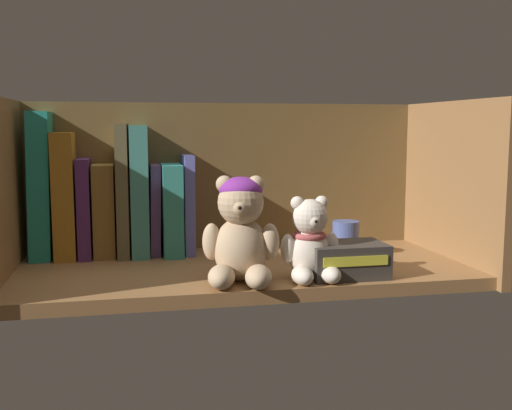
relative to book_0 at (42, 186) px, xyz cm
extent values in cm
cube|color=olive|center=(32.06, -13.05, -13.32)|extent=(70.61, 31.07, 2.00)
cube|color=brown|center=(32.06, 3.08, -0.11)|extent=(73.01, 1.20, 28.42)
cube|color=olive|center=(-4.04, -13.05, -0.11)|extent=(1.60, 33.47, 28.42)
cube|color=olive|center=(68.17, -13.05, -0.11)|extent=(1.60, 33.47, 28.42)
cube|color=teal|center=(0.00, 0.00, 0.00)|extent=(3.96, 9.49, 24.71)
cube|color=#A87221|center=(3.82, 0.00, -1.71)|extent=(3.51, 10.80, 21.22)
cube|color=#4E2561|center=(6.95, 0.00, -3.90)|extent=(2.11, 10.92, 16.85)
cube|color=olive|center=(10.12, 0.00, -4.42)|extent=(3.58, 9.38, 15.81)
cube|color=brown|center=(13.25, 0.00, -0.98)|extent=(2.02, 12.09, 22.69)
cube|color=teal|center=(16.08, 0.00, -1.13)|extent=(3.00, 12.07, 22.39)
cube|color=#6A437C|center=(18.74, 0.00, -4.50)|extent=(2.01, 9.27, 15.68)
cube|color=teal|center=(21.59, 0.00, -4.44)|extent=(3.38, 13.32, 15.77)
cube|color=#696DCC|center=(24.49, 0.00, -3.67)|extent=(1.77, 10.45, 17.30)
ellipsoid|color=tan|center=(29.97, -22.50, -7.68)|extent=(7.89, 7.24, 9.28)
sphere|color=tan|center=(29.87, -22.95, -0.86)|extent=(6.60, 6.60, 6.60)
sphere|color=tan|center=(27.72, -22.00, 1.72)|extent=(2.47, 2.47, 2.47)
sphere|color=tan|center=(32.23, -22.99, 1.72)|extent=(2.47, 2.47, 2.47)
sphere|color=tan|center=(29.37, -25.24, -1.25)|extent=(2.47, 2.47, 2.47)
sphere|color=black|center=(29.19, -26.08, -1.19)|extent=(0.87, 0.87, 0.87)
ellipsoid|color=tan|center=(26.54, -26.26, -10.67)|extent=(4.94, 6.84, 3.30)
ellipsoid|color=tan|center=(31.53, -27.35, -10.67)|extent=(4.94, 6.84, 3.30)
ellipsoid|color=tan|center=(25.79, -22.06, -6.52)|extent=(3.19, 3.19, 5.36)
ellipsoid|color=tan|center=(33.95, -23.84, -6.52)|extent=(3.19, 3.19, 5.36)
ellipsoid|color=#7B2A90|center=(29.97, -22.50, 0.96)|extent=(6.27, 6.27, 3.63)
ellipsoid|color=beige|center=(40.04, -23.00, -8.63)|extent=(6.29, 5.77, 7.40)
sphere|color=beige|center=(40.04, -23.36, -3.19)|extent=(5.26, 5.26, 5.26)
sphere|color=beige|center=(38.20, -23.01, -1.14)|extent=(1.97, 1.97, 1.97)
sphere|color=beige|center=(41.88, -22.98, -1.14)|extent=(1.97, 1.97, 1.97)
sphere|color=beige|center=(40.06, -25.23, -3.50)|extent=(1.97, 1.97, 1.97)
sphere|color=black|center=(40.06, -25.92, -3.45)|extent=(0.69, 0.69, 0.69)
ellipsoid|color=beige|center=(38.03, -26.52, -11.01)|extent=(2.99, 4.95, 2.63)
ellipsoid|color=beige|center=(42.10, -26.49, -11.01)|extent=(2.99, 4.95, 2.63)
ellipsoid|color=beige|center=(36.72, -23.39, -7.70)|extent=(2.15, 2.15, 4.27)
ellipsoid|color=beige|center=(43.37, -23.34, -7.70)|extent=(2.15, 2.15, 4.27)
torus|color=#AD4C4C|center=(40.04, -23.00, -5.96)|extent=(5.05, 5.05, 0.95)
cylinder|color=#4C5B99|center=(50.82, -9.23, -9.30)|extent=(4.64, 4.64, 6.04)
cube|color=#38332D|center=(45.75, -23.13, -9.81)|extent=(11.44, 7.89, 5.02)
cube|color=gold|center=(45.75, -27.16, -9.19)|extent=(9.72, 0.16, 1.41)
camera|label=1|loc=(14.50, -106.77, 9.67)|focal=42.52mm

